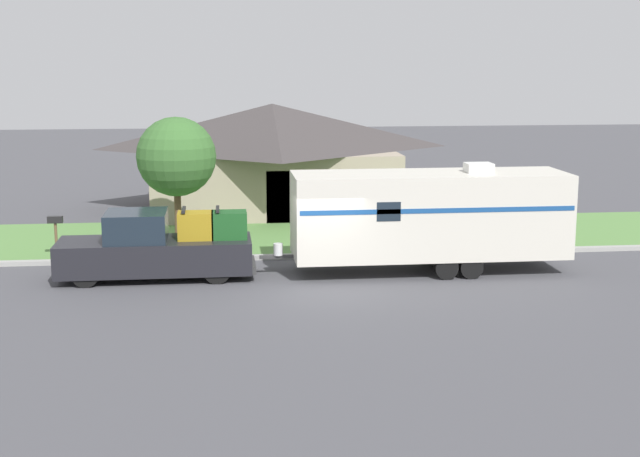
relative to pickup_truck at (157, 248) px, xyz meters
name	(u,v)px	position (x,y,z in m)	size (l,w,h in m)	color
ground_plane	(322,287)	(4.72, -1.55, -0.92)	(120.00, 120.00, 0.00)	#47474C
curb_strip	(309,256)	(4.72, 2.20, -0.85)	(80.00, 0.30, 0.14)	#999993
lawn_strip	(299,236)	(4.72, 5.85, -0.90)	(80.00, 7.00, 0.03)	#568442
house_across_street	(273,154)	(4.19, 12.41, 1.43)	(10.86, 8.54, 4.52)	gray
pickup_truck	(157,248)	(0.00, 0.00, 0.00)	(5.77, 1.96, 2.09)	black
travel_trailer	(430,214)	(8.19, 0.00, 0.85)	(9.32, 2.47, 3.31)	black
mailbox	(55,226)	(-3.44, 3.05, 0.16)	(0.48, 0.20, 1.40)	brown
tree_in_yard	(176,157)	(0.42, 4.71, 2.18)	(2.73, 2.73, 4.48)	brown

